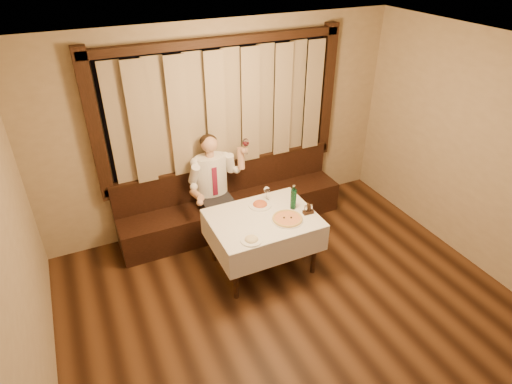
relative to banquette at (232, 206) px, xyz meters
name	(u,v)px	position (x,y,z in m)	size (l,w,h in m)	color
room	(296,193)	(0.00, -1.75, 1.19)	(5.01, 6.01, 2.81)	black
banquette	(232,206)	(0.00, 0.00, 0.00)	(3.20, 0.61, 0.94)	black
dining_table	(263,224)	(0.00, -1.02, 0.34)	(1.27, 0.97, 0.76)	black
pizza	(287,219)	(0.24, -1.19, 0.46)	(0.38, 0.38, 0.04)	white
pasta_red	(260,203)	(0.08, -0.77, 0.49)	(0.29, 0.29, 0.10)	white
pasta_cream	(251,238)	(-0.31, -1.37, 0.48)	(0.25, 0.25, 0.08)	white
green_bottle	(293,199)	(0.42, -1.00, 0.58)	(0.07, 0.07, 0.33)	#115030
table_wine_glass	(267,190)	(0.20, -0.71, 0.59)	(0.08, 0.08, 0.20)	white
cruet_caddy	(308,210)	(0.53, -1.18, 0.49)	(0.13, 0.07, 0.14)	black
seated_man	(214,181)	(-0.28, -0.09, 0.53)	(0.81, 0.61, 1.46)	black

